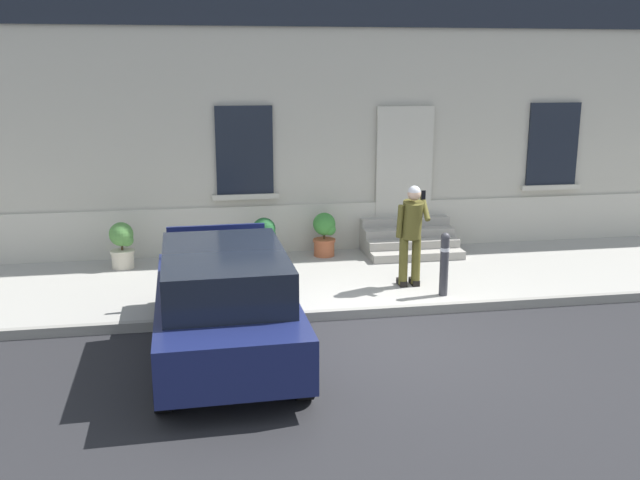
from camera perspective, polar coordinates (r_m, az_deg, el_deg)
The scene contains 11 objects.
ground_plane at distance 10.23m, azimuth 4.92°, elevation -7.98°, with size 80.00×80.00×0.00m, color #232326.
sidewalk at distance 12.77m, azimuth 1.72°, elevation -3.09°, with size 24.00×3.60×0.15m, color #99968E.
curb_edge at distance 11.05m, azimuth 3.68°, elevation -5.85°, with size 24.00×0.12×0.15m, color gray.
building_facade at distance 14.67m, azimuth -0.18°, elevation 13.59°, with size 24.00×1.52×7.50m.
entrance_stoop at distance 14.32m, azimuth 7.11°, elevation -0.01°, with size 1.82×1.28×0.64m.
hatchback_car_navy at distance 9.42m, azimuth -7.65°, elevation -4.88°, with size 1.86×4.10×1.50m.
bollard_near_person at distance 11.62m, azimuth 9.94°, elevation -1.73°, with size 0.15×0.15×1.04m.
person_on_phone at distance 11.88m, azimuth 7.35°, elevation 0.86°, with size 0.51×0.50×1.74m.
planter_cream at distance 13.52m, azimuth -15.58°, elevation -0.31°, with size 0.44×0.44×0.86m.
planter_olive at distance 13.46m, azimuth -4.47°, elevation 0.10°, with size 0.44×0.44×0.86m.
planter_terracotta at distance 13.87m, azimuth 0.38°, elevation 0.55°, with size 0.44×0.44×0.86m.
Camera 1 is at (-2.50, -9.16, 3.79)m, focal length 39.89 mm.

